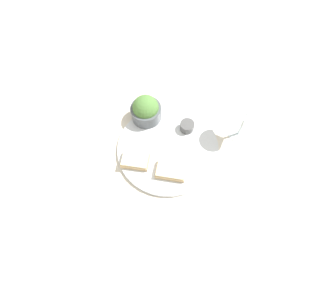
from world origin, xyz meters
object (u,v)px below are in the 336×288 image
Objects in this scene: salad_bowl at (146,110)px; cheese_toast_near at (171,170)px; wine_glass at (247,113)px; cheese_toast_far at (136,161)px; sauce_ramekin at (187,126)px.

cheese_toast_near is (-0.02, -0.23, -0.03)m from salad_bowl.
cheese_toast_far is at bearing 170.56° from wine_glass.
cheese_toast_near is at bearing -137.18° from sauce_ramekin.
sauce_ramekin is 0.48× the size of cheese_toast_far.
cheese_toast_far is at bearing 136.04° from cheese_toast_near.
salad_bowl is at bearing 132.57° from sauce_ramekin.
wine_glass is (0.28, 0.02, 0.10)m from cheese_toast_near.
salad_bowl is at bearing 83.84° from cheese_toast_near.
sauce_ramekin is 0.17m from cheese_toast_near.
cheese_toast_near is at bearing -43.96° from cheese_toast_far.
wine_glass is at bearing -39.06° from salad_bowl.
salad_bowl is 0.23m from cheese_toast_near.
sauce_ramekin is at bearing -47.43° from salad_bowl.
cheese_toast_near is 1.07× the size of cheese_toast_far.
cheese_toast_far is at bearing -170.45° from sauce_ramekin.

